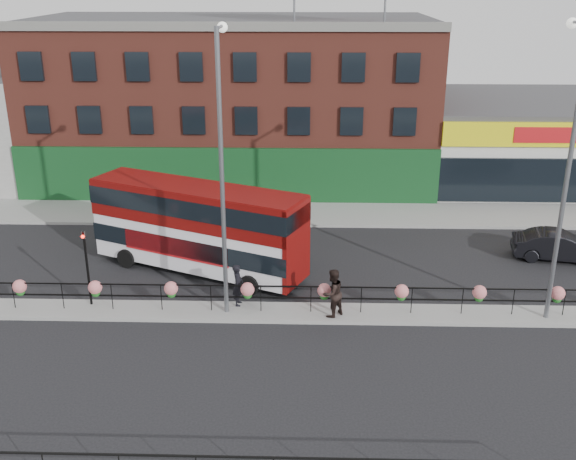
{
  "coord_description": "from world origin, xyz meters",
  "views": [
    {
      "loc": [
        0.78,
        -24.08,
        12.82
      ],
      "look_at": [
        0.0,
        3.0,
        2.5
      ],
      "focal_mm": 42.0,
      "sensor_mm": 36.0,
      "label": 1
    }
  ],
  "objects_px": {
    "pedestrian_b": "(332,293)",
    "lamp_column_east": "(568,151)",
    "car": "(559,246)",
    "lamp_column_west": "(222,151)",
    "pedestrian_a": "(238,285)",
    "double_decker_bus": "(198,220)"
  },
  "relations": [
    {
      "from": "pedestrian_a",
      "to": "car",
      "type": "bearing_deg",
      "value": -68.01
    },
    {
      "from": "pedestrian_a",
      "to": "lamp_column_west",
      "type": "height_order",
      "value": "lamp_column_west"
    },
    {
      "from": "pedestrian_a",
      "to": "lamp_column_west",
      "type": "bearing_deg",
      "value": 131.35
    },
    {
      "from": "car",
      "to": "lamp_column_west",
      "type": "xyz_separation_m",
      "value": [
        -15.21,
        -5.75,
        5.99
      ]
    },
    {
      "from": "double_decker_bus",
      "to": "pedestrian_b",
      "type": "distance_m",
      "value": 7.51
    },
    {
      "from": "double_decker_bus",
      "to": "lamp_column_west",
      "type": "bearing_deg",
      "value": -66.52
    },
    {
      "from": "lamp_column_west",
      "to": "pedestrian_a",
      "type": "bearing_deg",
      "value": 39.45
    },
    {
      "from": "lamp_column_west",
      "to": "lamp_column_east",
      "type": "bearing_deg",
      "value": -0.53
    },
    {
      "from": "double_decker_bus",
      "to": "lamp_column_east",
      "type": "relative_size",
      "value": 0.91
    },
    {
      "from": "pedestrian_a",
      "to": "lamp_column_east",
      "type": "bearing_deg",
      "value": -90.23
    },
    {
      "from": "pedestrian_b",
      "to": "car",
      "type": "bearing_deg",
      "value": 168.33
    },
    {
      "from": "car",
      "to": "double_decker_bus",
      "type": "bearing_deg",
      "value": 105.84
    },
    {
      "from": "pedestrian_b",
      "to": "lamp_column_east",
      "type": "height_order",
      "value": "lamp_column_east"
    },
    {
      "from": "car",
      "to": "pedestrian_a",
      "type": "distance_m",
      "value": 15.77
    },
    {
      "from": "pedestrian_a",
      "to": "lamp_column_east",
      "type": "height_order",
      "value": "lamp_column_east"
    },
    {
      "from": "pedestrian_b",
      "to": "lamp_column_east",
      "type": "relative_size",
      "value": 0.18
    },
    {
      "from": "pedestrian_b",
      "to": "lamp_column_east",
      "type": "distance_m",
      "value": 10.17
    },
    {
      "from": "car",
      "to": "pedestrian_a",
      "type": "height_order",
      "value": "pedestrian_a"
    },
    {
      "from": "double_decker_bus",
      "to": "lamp_column_east",
      "type": "xyz_separation_m",
      "value": [
        14.35,
        -4.01,
        4.29
      ]
    },
    {
      "from": "pedestrian_b",
      "to": "double_decker_bus",
      "type": "bearing_deg",
      "value": -78.23
    },
    {
      "from": "double_decker_bus",
      "to": "car",
      "type": "distance_m",
      "value": 17.1
    },
    {
      "from": "lamp_column_west",
      "to": "double_decker_bus",
      "type": "bearing_deg",
      "value": 113.48
    }
  ]
}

